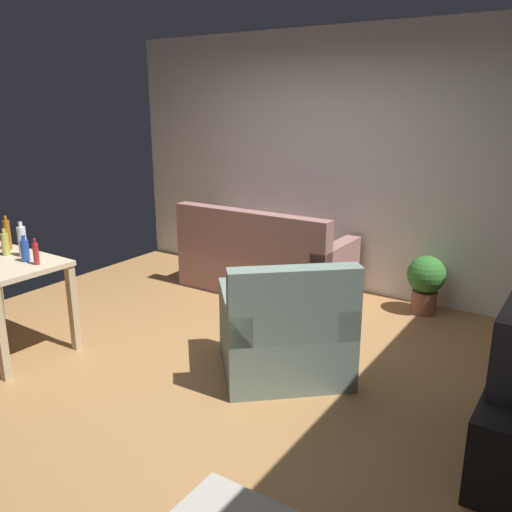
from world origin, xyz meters
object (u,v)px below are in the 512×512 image
(bottle_amber, at_px, (7,235))
(bottle_clear, at_px, (22,241))
(potted_plant, at_px, (426,280))
(bottle_red, at_px, (36,253))
(armchair, at_px, (285,334))
(couch, at_px, (264,263))
(bottle_squat, at_px, (5,244))
(bottle_blue, at_px, (25,250))

(bottle_amber, xyz_separation_m, bottle_clear, (0.29, -0.05, -0.00))
(potted_plant, xyz_separation_m, bottle_red, (-2.29, -2.55, 0.52))
(armchair, bearing_deg, potted_plant, -147.84)
(armchair, bearing_deg, couch, -94.07)
(bottle_amber, distance_m, bottle_squat, 0.19)
(bottle_squat, xyz_separation_m, bottle_blue, (0.29, -0.02, -0.01))
(bottle_clear, bearing_deg, potted_plant, 43.67)
(bottle_squat, height_order, bottle_red, bottle_squat)
(bottle_squat, bearing_deg, bottle_amber, 141.21)
(potted_plant, relative_size, bottle_squat, 2.57)
(couch, xyz_separation_m, bottle_blue, (-0.81, -2.23, 0.54))
(bottle_clear, relative_size, bottle_red, 1.37)
(bottle_amber, bearing_deg, armchair, 15.26)
(armchair, bearing_deg, bottle_red, -17.65)
(bottle_clear, bearing_deg, bottle_squat, -157.04)
(bottle_squat, bearing_deg, armchair, 18.92)
(bottle_squat, height_order, bottle_blue, bottle_squat)
(bottle_squat, bearing_deg, couch, 63.72)
(potted_plant, bearing_deg, bottle_red, -131.96)
(bottle_amber, height_order, bottle_red, bottle_amber)
(bottle_amber, relative_size, bottle_red, 1.41)
(bottle_clear, relative_size, bottle_blue, 1.35)
(bottle_squat, relative_size, bottle_blue, 1.05)
(couch, distance_m, bottle_amber, 2.50)
(bottle_red, bearing_deg, couch, 73.60)
(bottle_squat, distance_m, bottle_red, 0.44)
(potted_plant, height_order, bottle_amber, bottle_amber)
(bottle_blue, bearing_deg, potted_plant, 46.20)
(couch, xyz_separation_m, potted_plant, (1.63, 0.31, 0.02))
(bottle_amber, height_order, bottle_squat, bottle_amber)
(couch, bearing_deg, bottle_amber, 59.49)
(potted_plant, distance_m, armchair, 1.85)
(armchair, distance_m, bottle_amber, 2.50)
(couch, height_order, bottle_red, bottle_red)
(armchair, height_order, bottle_amber, bottle_amber)
(bottle_clear, bearing_deg, bottle_blue, -28.88)
(potted_plant, height_order, bottle_clear, bottle_clear)
(couch, height_order, bottle_squat, bottle_squat)
(bottle_amber, distance_m, bottle_blue, 0.45)
(bottle_clear, xyz_separation_m, bottle_blue, (0.14, -0.08, -0.04))
(armchair, height_order, bottle_clear, bottle_clear)
(potted_plant, height_order, bottle_blue, bottle_blue)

